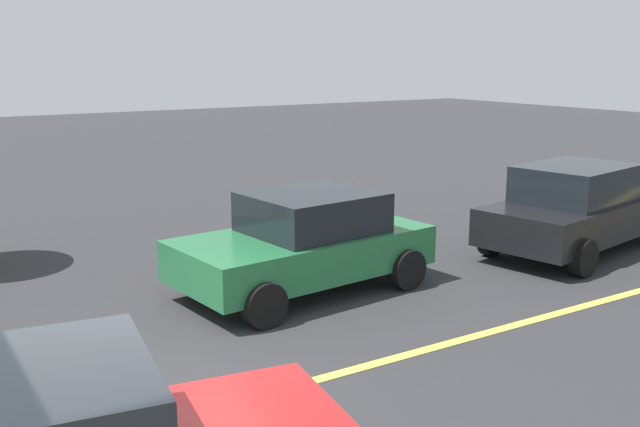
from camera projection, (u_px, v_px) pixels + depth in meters
ground_plane at (162, 423)px, 7.27m from camera, size 80.00×80.00×0.00m
lane_marking_centre at (399, 357)px, 8.83m from camera, size 28.00×0.16×0.01m
car_green_near_curb at (305, 242)px, 11.21m from camera, size 4.12×2.44×1.54m
car_black_approaching at (578, 208)px, 13.49m from camera, size 4.67×2.64×1.64m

